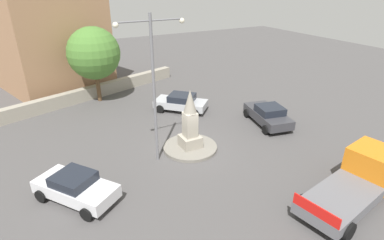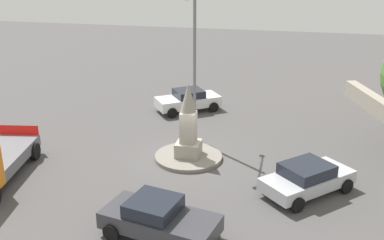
{
  "view_description": "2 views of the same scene",
  "coord_description": "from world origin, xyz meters",
  "px_view_note": "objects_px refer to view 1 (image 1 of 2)",
  "views": [
    {
      "loc": [
        -7.85,
        -14.65,
        9.68
      ],
      "look_at": [
        0.34,
        0.38,
        1.74
      ],
      "focal_mm": 28.65,
      "sensor_mm": 36.0,
      "label": 1
    },
    {
      "loc": [
        19.98,
        4.7,
        9.71
      ],
      "look_at": [
        -0.05,
        0.17,
        2.05
      ],
      "focal_mm": 42.5,
      "sensor_mm": 36.0,
      "label": 2
    }
  ],
  "objects_px": {
    "monument": "(190,123)",
    "car_white_waiting": "(76,187)",
    "corner_building": "(50,43)",
    "car_dark_grey_parked_right": "(268,115)",
    "tree_near_wall": "(94,53)",
    "truck_orange_parked_left": "(360,179)",
    "streetlamp": "(153,78)",
    "car_silver_passing": "(181,102)"
  },
  "relations": [
    {
      "from": "corner_building",
      "to": "tree_near_wall",
      "type": "xyz_separation_m",
      "value": [
        2.64,
        -6.08,
        -0.09
      ]
    },
    {
      "from": "tree_near_wall",
      "to": "monument",
      "type": "bearing_deg",
      "value": -74.92
    },
    {
      "from": "monument",
      "to": "car_white_waiting",
      "type": "relative_size",
      "value": 0.86
    },
    {
      "from": "corner_building",
      "to": "streetlamp",
      "type": "bearing_deg",
      "value": -79.05
    },
    {
      "from": "car_white_waiting",
      "to": "car_silver_passing",
      "type": "xyz_separation_m",
      "value": [
        9.28,
        7.35,
        -0.01
      ]
    },
    {
      "from": "corner_building",
      "to": "car_silver_passing",
      "type": "bearing_deg",
      "value": -55.55
    },
    {
      "from": "corner_building",
      "to": "car_white_waiting",
      "type": "bearing_deg",
      "value": -94.37
    },
    {
      "from": "car_dark_grey_parked_right",
      "to": "tree_near_wall",
      "type": "height_order",
      "value": "tree_near_wall"
    },
    {
      "from": "monument",
      "to": "car_white_waiting",
      "type": "xyz_separation_m",
      "value": [
        -7.05,
        -1.67,
        -1.06
      ]
    },
    {
      "from": "car_dark_grey_parked_right",
      "to": "tree_near_wall",
      "type": "relative_size",
      "value": 0.72
    },
    {
      "from": "car_dark_grey_parked_right",
      "to": "car_silver_passing",
      "type": "xyz_separation_m",
      "value": [
        -4.4,
        5.22,
        -0.02
      ]
    },
    {
      "from": "car_silver_passing",
      "to": "corner_building",
      "type": "bearing_deg",
      "value": 124.45
    },
    {
      "from": "tree_near_wall",
      "to": "streetlamp",
      "type": "bearing_deg",
      "value": -86.39
    },
    {
      "from": "car_dark_grey_parked_right",
      "to": "truck_orange_parked_left",
      "type": "distance_m",
      "value": 8.58
    },
    {
      "from": "streetlamp",
      "to": "car_white_waiting",
      "type": "bearing_deg",
      "value": -162.88
    },
    {
      "from": "car_white_waiting",
      "to": "corner_building",
      "type": "height_order",
      "value": "corner_building"
    },
    {
      "from": "streetlamp",
      "to": "corner_building",
      "type": "height_order",
      "value": "corner_building"
    },
    {
      "from": "car_white_waiting",
      "to": "corner_building",
      "type": "bearing_deg",
      "value": 85.63
    },
    {
      "from": "car_dark_grey_parked_right",
      "to": "corner_building",
      "type": "bearing_deg",
      "value": 126.31
    },
    {
      "from": "streetlamp",
      "to": "corner_building",
      "type": "bearing_deg",
      "value": 100.95
    },
    {
      "from": "monument",
      "to": "car_dark_grey_parked_right",
      "type": "height_order",
      "value": "monument"
    },
    {
      "from": "car_white_waiting",
      "to": "car_silver_passing",
      "type": "height_order",
      "value": "car_white_waiting"
    },
    {
      "from": "car_silver_passing",
      "to": "truck_orange_parked_left",
      "type": "xyz_separation_m",
      "value": [
        2.66,
        -13.62,
        0.31
      ]
    },
    {
      "from": "streetlamp",
      "to": "tree_near_wall",
      "type": "xyz_separation_m",
      "value": [
        -0.71,
        11.24,
        -0.85
      ]
    },
    {
      "from": "monument",
      "to": "tree_near_wall",
      "type": "bearing_deg",
      "value": 105.08
    },
    {
      "from": "streetlamp",
      "to": "truck_orange_parked_left",
      "type": "bearing_deg",
      "value": -47.26
    },
    {
      "from": "truck_orange_parked_left",
      "to": "car_white_waiting",
      "type": "bearing_deg",
      "value": 152.3
    },
    {
      "from": "truck_orange_parked_left",
      "to": "corner_building",
      "type": "distance_m",
      "value": 27.36
    },
    {
      "from": "streetlamp",
      "to": "truck_orange_parked_left",
      "type": "relative_size",
      "value": 1.28
    },
    {
      "from": "streetlamp",
      "to": "monument",
      "type": "bearing_deg",
      "value": 4.87
    },
    {
      "from": "car_dark_grey_parked_right",
      "to": "corner_building",
      "type": "height_order",
      "value": "corner_building"
    },
    {
      "from": "car_white_waiting",
      "to": "car_silver_passing",
      "type": "relative_size",
      "value": 1.03
    },
    {
      "from": "car_dark_grey_parked_right",
      "to": "truck_orange_parked_left",
      "type": "bearing_deg",
      "value": -101.71
    },
    {
      "from": "streetlamp",
      "to": "car_silver_passing",
      "type": "xyz_separation_m",
      "value": [
        4.5,
        5.87,
        -4.26
      ]
    },
    {
      "from": "truck_orange_parked_left",
      "to": "corner_building",
      "type": "bearing_deg",
      "value": 112.75
    },
    {
      "from": "truck_orange_parked_left",
      "to": "tree_near_wall",
      "type": "relative_size",
      "value": 1.02
    },
    {
      "from": "truck_orange_parked_left",
      "to": "streetlamp",
      "type": "bearing_deg",
      "value": 132.74
    },
    {
      "from": "truck_orange_parked_left",
      "to": "car_dark_grey_parked_right",
      "type": "bearing_deg",
      "value": 78.29
    },
    {
      "from": "monument",
      "to": "streetlamp",
      "type": "xyz_separation_m",
      "value": [
        -2.27,
        -0.19,
        3.19
      ]
    },
    {
      "from": "car_white_waiting",
      "to": "truck_orange_parked_left",
      "type": "height_order",
      "value": "truck_orange_parked_left"
    },
    {
      "from": "monument",
      "to": "truck_orange_parked_left",
      "type": "xyz_separation_m",
      "value": [
        4.89,
        -7.94,
        -0.75
      ]
    },
    {
      "from": "truck_orange_parked_left",
      "to": "tree_near_wall",
      "type": "xyz_separation_m",
      "value": [
        -7.87,
        18.98,
        3.09
      ]
    }
  ]
}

